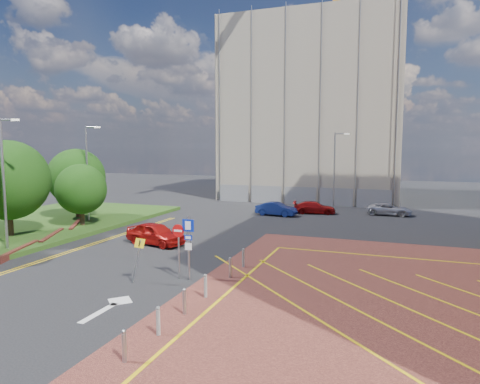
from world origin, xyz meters
The scene contains 17 objects.
ground centered at (0.00, 0.00, 0.00)m, with size 140.00×140.00×0.00m, color black.
retaining_wall centered at (-11.80, 2.00, 0.20)m, with size 6.06×20.33×0.40m.
tree_b centered at (-15.50, 5.00, 4.24)m, with size 5.60×5.60×6.74m.
tree_c centered at (-13.50, 10.00, 3.19)m, with size 4.00×4.00×4.90m.
tree_d centered at (-16.50, 13.00, 3.87)m, with size 5.00×5.00×6.08m.
lamp_left_near centered at (-12.42, 2.00, 4.66)m, with size 1.53×0.16×8.00m.
lamp_left_far centered at (-14.42, 12.00, 4.66)m, with size 1.53×0.16×8.00m.
lamp_back centered at (4.08, 28.00, 4.36)m, with size 1.53×0.16×8.00m.
sign_cluster centered at (0.30, 0.98, 1.95)m, with size 1.17×0.12×3.20m.
warning_sign centered at (-1.56, -0.32, 1.43)m, with size 0.73×0.41×2.25m.
bollard_row centered at (2.30, -1.67, 0.47)m, with size 0.14×11.14×0.90m.
construction_building centered at (0.00, 40.00, 11.00)m, with size 21.20×19.20×22.00m, color #B5A694.
construction_fence centered at (1.00, 30.00, 1.00)m, with size 21.60×0.06×2.00m, color gray.
car_red_left centered at (-5.09, 7.18, 0.74)m, with size 1.75×4.35×1.48m, color #A5100E.
car_blue_back centered at (-0.53, 21.57, 0.64)m, with size 1.36×3.90×1.28m, color navy.
car_red_back centered at (2.67, 24.05, 0.60)m, with size 1.67×4.10×1.19m, color #9C0D0D.
car_silver_back centered at (9.61, 25.48, 0.58)m, with size 1.92×4.16×1.16m, color #B7B6BE.
Camera 1 is at (9.85, -17.53, 6.62)m, focal length 32.00 mm.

